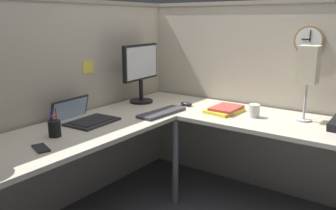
{
  "coord_description": "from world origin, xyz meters",
  "views": [
    {
      "loc": [
        -1.95,
        -1.29,
        1.43
      ],
      "look_at": [
        0.18,
        0.24,
        0.79
      ],
      "focal_mm": 37.52,
      "sensor_mm": 36.0,
      "label": 1
    }
  ],
  "objects": [
    {
      "name": "cubicle_wall_back",
      "position": [
        -0.36,
        0.87,
        0.79
      ],
      "size": [
        2.57,
        0.12,
        1.58
      ],
      "color": "#B7AD99",
      "rests_on": "ground"
    },
    {
      "name": "cubicle_wall_right",
      "position": [
        0.87,
        -0.27,
        0.79
      ],
      "size": [
        0.12,
        2.37,
        1.58
      ],
      "color": "#B7AD99",
      "rests_on": "ground"
    },
    {
      "name": "desk",
      "position": [
        -0.15,
        -0.05,
        0.63
      ],
      "size": [
        2.35,
        2.15,
        0.73
      ],
      "color": "beige",
      "rests_on": "ground"
    },
    {
      "name": "monitor",
      "position": [
        0.33,
        0.64,
        1.02
      ],
      "size": [
        0.46,
        0.2,
        0.5
      ],
      "color": "black",
      "rests_on": "desk"
    },
    {
      "name": "laptop",
      "position": [
        -0.36,
        0.61,
        0.75
      ],
      "size": [
        0.36,
        0.4,
        0.22
      ],
      "color": "#232326",
      "rests_on": "desk"
    },
    {
      "name": "keyboard",
      "position": [
        0.12,
        0.26,
        0.74
      ],
      "size": [
        0.44,
        0.16,
        0.02
      ],
      "primitive_type": "cube",
      "rotation": [
        0.0,
        0.0,
        -0.06
      ],
      "color": "#38383D",
      "rests_on": "desk"
    },
    {
      "name": "computer_mouse",
      "position": [
        0.45,
        0.25,
        0.75
      ],
      "size": [
        0.06,
        0.1,
        0.03
      ],
      "primitive_type": "ellipsoid",
      "color": "#232326",
      "rests_on": "desk"
    },
    {
      "name": "pen_cup",
      "position": [
        -0.69,
        0.48,
        0.78
      ],
      "size": [
        0.08,
        0.08,
        0.18
      ],
      "color": "black",
      "rests_on": "desk"
    },
    {
      "name": "cell_phone",
      "position": [
        -0.87,
        0.36,
        0.73
      ],
      "size": [
        0.11,
        0.16,
        0.01
      ],
      "primitive_type": "cube",
      "rotation": [
        0.0,
        0.0,
        -0.33
      ],
      "color": "black",
      "rests_on": "desk"
    },
    {
      "name": "book_stack",
      "position": [
        0.45,
        -0.11,
        0.75
      ],
      "size": [
        0.31,
        0.25,
        0.04
      ],
      "color": "yellow",
      "rests_on": "desk"
    },
    {
      "name": "desk_lamp_paper",
      "position": [
        0.56,
        -0.67,
        1.11
      ],
      "size": [
        0.13,
        0.13,
        0.53
      ],
      "color": "#B7BABF",
      "rests_on": "desk"
    },
    {
      "name": "coffee_mug",
      "position": [
        0.45,
        -0.34,
        0.78
      ],
      "size": [
        0.08,
        0.08,
        0.1
      ],
      "primitive_type": "cylinder",
      "color": "silver",
      "rests_on": "desk"
    },
    {
      "name": "wall_clock",
      "position": [
        0.82,
        -0.59,
        1.28
      ],
      "size": [
        0.04,
        0.22,
        0.22
      ],
      "color": "olive"
    },
    {
      "name": "pinned_note_leftmost",
      "position": [
        -0.1,
        0.82,
        1.07
      ],
      "size": [
        0.1,
        0.0,
        0.1
      ],
      "primitive_type": "cube",
      "color": "#EAD84C"
    }
  ]
}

